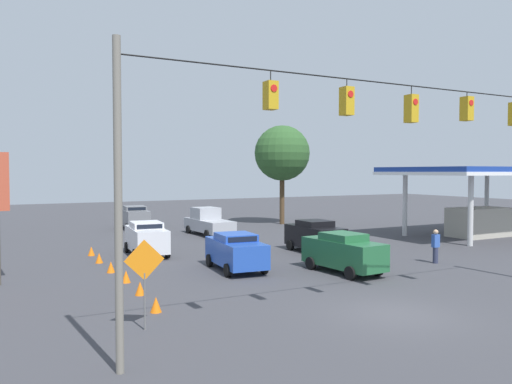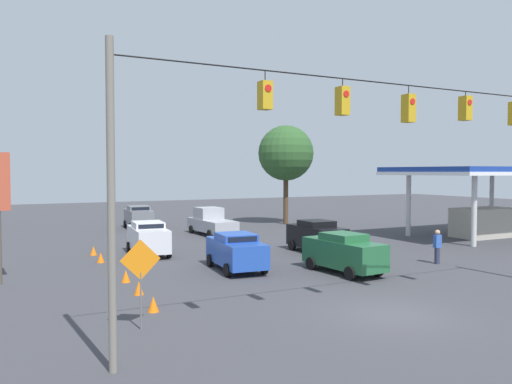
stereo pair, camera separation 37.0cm
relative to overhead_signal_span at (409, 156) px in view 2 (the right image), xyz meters
name	(u,v)px [view 2 (the right image)]	position (x,y,z in m)	size (l,w,h in m)	color
ground_plane	(392,315)	(0.04, -0.67, -5.46)	(140.00, 140.00, 0.00)	#3D3D42
overhead_signal_span	(409,156)	(0.00, 0.00, 0.00)	(19.35, 0.38, 8.21)	slate
sedan_black_oncoming_far	(316,236)	(-5.12, -13.00, -4.44)	(2.13, 4.20, 1.97)	black
sedan_grey_withflow_deep	(139,217)	(1.48, -30.65, -4.43)	(2.28, 4.26, 1.99)	slate
pickup_truck_silver_oncoming_deep	(211,222)	(-2.59, -23.94, -4.49)	(2.40, 5.54, 2.12)	#A8AAB2
sedan_green_crossing_near	(343,252)	(-2.81, -7.22, -4.44)	(2.21, 4.56, 1.95)	#236038
sedan_blue_withflow_mid	(236,251)	(1.56, -10.27, -4.49)	(2.41, 4.54, 1.85)	#234CB2
sedan_white_withflow_far	(148,238)	(4.31, -16.77, -4.43)	(2.32, 4.64, 1.98)	silver
traffic_cone_nearest	(153,304)	(7.30, -4.78, -5.19)	(0.40, 0.40, 0.55)	orange
traffic_cone_second	(139,288)	(7.16, -7.45, -5.19)	(0.40, 0.40, 0.55)	orange
traffic_cone_third	(126,276)	(7.12, -9.98, -5.19)	(0.40, 0.40, 0.55)	orange
traffic_cone_fourth	(112,267)	(7.25, -12.55, -5.19)	(0.40, 0.40, 0.55)	orange
traffic_cone_fifth	(101,258)	(7.28, -15.46, -5.19)	(0.40, 0.40, 0.55)	orange
traffic_cone_farthest	(93,251)	(7.23, -18.13, -5.19)	(0.40, 0.40, 0.55)	orange
gas_station	(484,186)	(-20.53, -13.33, -1.60)	(13.60, 8.63, 5.29)	navy
work_zone_sign	(140,267)	(8.18, -3.01, -3.48)	(1.27, 0.06, 2.84)	slate
pedestrian	(437,246)	(-8.80, -6.91, -4.53)	(0.40, 0.28, 1.83)	#2D334C
tree_horizon_left	(286,153)	(-11.85, -28.17, 1.21)	(5.20, 5.20, 9.30)	#4C3823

